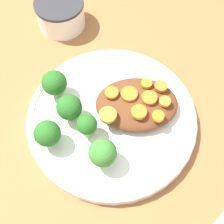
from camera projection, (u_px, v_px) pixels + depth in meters
ground_plane at (112, 122)px, 0.54m from camera, size 4.00×4.00×0.00m
plate at (112, 118)px, 0.53m from camera, size 0.28×0.28×0.03m
dip_bowl at (60, 12)px, 0.62m from camera, size 0.10×0.10×0.06m
stew_mound at (137, 104)px, 0.51m from camera, size 0.14×0.10×0.03m
broccoli_floret_0 at (103, 153)px, 0.45m from camera, size 0.04×0.04×0.06m
broccoli_floret_1 at (48, 134)px, 0.47m from camera, size 0.04×0.04×0.05m
broccoli_floret_2 at (69, 105)px, 0.49m from camera, size 0.04×0.04×0.05m
broccoli_floret_3 at (54, 83)px, 0.51m from camera, size 0.04×0.04×0.06m
broccoli_floret_4 at (87, 125)px, 0.48m from camera, size 0.03×0.03×0.05m
carrot_slice_0 at (139, 112)px, 0.49m from camera, size 0.03×0.03×0.01m
carrot_slice_1 at (108, 115)px, 0.48m from camera, size 0.03×0.03×0.01m
carrot_slice_2 at (146, 83)px, 0.51m from camera, size 0.02×0.02×0.01m
carrot_slice_3 at (110, 93)px, 0.50m from camera, size 0.02×0.02×0.01m
carrot_slice_4 at (129, 94)px, 0.50m from camera, size 0.03×0.03×0.01m
carrot_slice_5 at (158, 116)px, 0.48m from camera, size 0.02×0.02×0.01m
carrot_slice_6 at (165, 101)px, 0.50m from camera, size 0.02×0.02×0.01m
carrot_slice_7 at (161, 86)px, 0.51m from camera, size 0.02×0.02×0.01m
carrot_slice_8 at (149, 98)px, 0.50m from camera, size 0.03×0.03×0.01m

